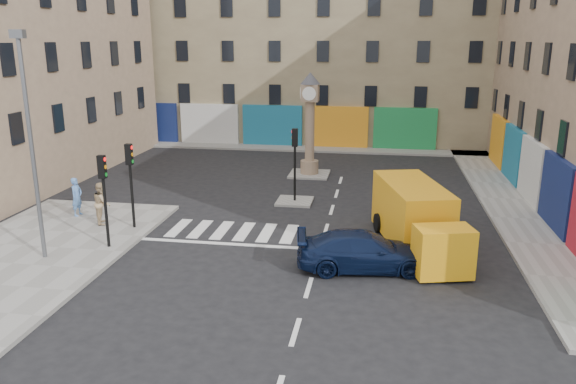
% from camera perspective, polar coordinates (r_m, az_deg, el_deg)
% --- Properties ---
extents(ground, '(120.00, 120.00, 0.00)m').
position_cam_1_polar(ground, '(21.09, 2.80, -7.41)').
color(ground, black).
rests_on(ground, ground).
extents(sidewalk_left, '(7.00, 16.00, 0.15)m').
position_cam_1_polar(sidewalk_left, '(23.20, -26.15, -6.69)').
color(sidewalk_left, gray).
rests_on(sidewalk_left, ground).
extents(sidewalk_right, '(2.60, 30.00, 0.15)m').
position_cam_1_polar(sidewalk_right, '(31.12, 21.14, -0.73)').
color(sidewalk_right, gray).
rests_on(sidewalk_right, ground).
extents(sidewalk_far, '(32.00, 2.40, 0.15)m').
position_cam_1_polar(sidewalk_far, '(42.75, 0.90, 4.50)').
color(sidewalk_far, gray).
rests_on(sidewalk_far, ground).
extents(island_near, '(1.80, 1.80, 0.12)m').
position_cam_1_polar(island_near, '(28.80, 0.68, -0.95)').
color(island_near, gray).
rests_on(island_near, ground).
extents(island_far, '(2.40, 2.40, 0.12)m').
position_cam_1_polar(island_far, '(34.55, 2.18, 1.82)').
color(island_far, gray).
rests_on(island_far, ground).
extents(building_far, '(32.00, 10.00, 17.00)m').
position_cam_1_polar(building_far, '(47.72, 2.00, 15.80)').
color(building_far, gray).
rests_on(building_far, ground).
extents(building_left, '(8.00, 20.00, 15.00)m').
position_cam_1_polar(building_left, '(37.79, -25.38, 12.96)').
color(building_left, '#9A7F65').
rests_on(building_left, ground).
extents(traffic_light_left_near, '(0.28, 0.22, 3.70)m').
position_cam_1_polar(traffic_light_left_near, '(22.82, -18.22, 0.54)').
color(traffic_light_left_near, black).
rests_on(traffic_light_left_near, sidewalk_left).
extents(traffic_light_left_far, '(0.28, 0.22, 3.70)m').
position_cam_1_polar(traffic_light_left_far, '(24.91, -15.73, 1.94)').
color(traffic_light_left_far, black).
rests_on(traffic_light_left_far, sidewalk_left).
extents(traffic_light_island, '(0.28, 0.22, 3.70)m').
position_cam_1_polar(traffic_light_island, '(28.19, 0.70, 3.99)').
color(traffic_light_island, black).
rests_on(traffic_light_island, island_near).
extents(lamp_post, '(0.50, 0.25, 8.30)m').
position_cam_1_polar(lamp_post, '(22.18, -24.72, 5.23)').
color(lamp_post, '#595B60').
rests_on(lamp_post, sidewalk_left).
extents(clock_pillar, '(1.20, 1.20, 6.10)m').
position_cam_1_polar(clock_pillar, '(33.89, 2.24, 7.56)').
color(clock_pillar, '#9A7F65').
rests_on(clock_pillar, island_far).
extents(navy_sedan, '(5.10, 2.67, 1.41)m').
position_cam_1_polar(navy_sedan, '(20.63, 7.71, -5.96)').
color(navy_sedan, black).
rests_on(navy_sedan, ground).
extents(yellow_van, '(3.68, 7.07, 2.47)m').
position_cam_1_polar(yellow_van, '(22.99, 12.91, -2.59)').
color(yellow_van, orange).
rests_on(yellow_van, ground).
extents(pedestrian_blue, '(0.49, 0.70, 1.80)m').
position_cam_1_polar(pedestrian_blue, '(27.81, -20.67, -0.45)').
color(pedestrian_blue, '#5480C0').
rests_on(pedestrian_blue, sidewalk_left).
extents(pedestrian_tan, '(1.01, 1.12, 1.87)m').
position_cam_1_polar(pedestrian_tan, '(26.25, -18.36, -1.06)').
color(pedestrian_tan, tan).
rests_on(pedestrian_tan, sidewalk_left).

